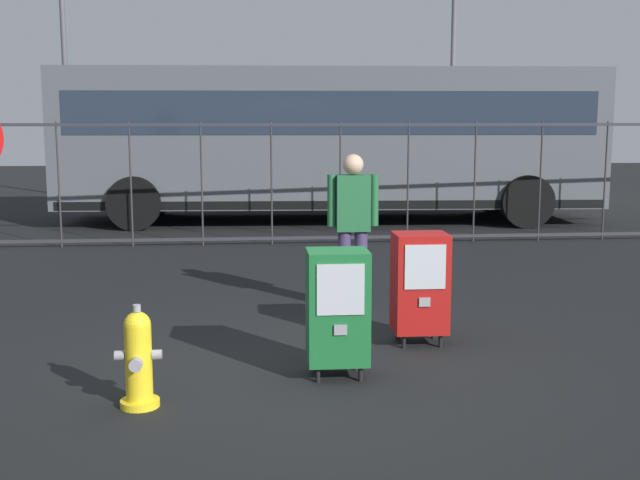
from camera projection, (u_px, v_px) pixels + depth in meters
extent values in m
plane|color=black|center=(296.00, 372.00, 6.46)|extent=(60.00, 60.00, 0.00)
cylinder|color=yellow|center=(140.00, 403.00, 5.68)|extent=(0.28, 0.28, 0.05)
cylinder|color=yellow|center=(139.00, 363.00, 5.64)|extent=(0.19, 0.19, 0.55)
sphere|color=yellow|center=(137.00, 325.00, 5.60)|extent=(0.19, 0.19, 0.19)
cylinder|color=gray|center=(137.00, 308.00, 5.58)|extent=(0.06, 0.06, 0.05)
cylinder|color=gray|center=(136.00, 365.00, 5.50)|extent=(0.09, 0.08, 0.09)
cylinder|color=gray|center=(120.00, 355.00, 5.62)|extent=(0.07, 0.07, 0.07)
cylinder|color=gray|center=(157.00, 355.00, 5.64)|extent=(0.07, 0.07, 0.07)
cylinder|color=black|center=(318.00, 375.00, 6.20)|extent=(0.04, 0.04, 0.12)
cylinder|color=black|center=(361.00, 374.00, 6.23)|extent=(0.04, 0.04, 0.12)
cylinder|color=black|center=(315.00, 364.00, 6.47)|extent=(0.04, 0.04, 0.12)
cylinder|color=black|center=(356.00, 363.00, 6.50)|extent=(0.04, 0.04, 0.12)
cube|color=#19602D|center=(338.00, 306.00, 6.27)|extent=(0.48, 0.40, 0.90)
cube|color=#B2B7BF|center=(341.00, 290.00, 6.04)|extent=(0.36, 0.01, 0.40)
cube|color=gray|center=(340.00, 330.00, 6.09)|extent=(0.10, 0.02, 0.08)
cylinder|color=black|center=(404.00, 342.00, 7.13)|extent=(0.04, 0.04, 0.12)
cylinder|color=black|center=(440.00, 341.00, 7.15)|extent=(0.04, 0.04, 0.12)
cylinder|color=black|center=(398.00, 333.00, 7.40)|extent=(0.04, 0.04, 0.12)
cylinder|color=black|center=(433.00, 332.00, 7.43)|extent=(0.04, 0.04, 0.12)
cube|color=#9E1411|center=(420.00, 282.00, 7.20)|extent=(0.48, 0.40, 0.90)
cube|color=#B2B7BF|center=(425.00, 267.00, 6.97)|extent=(0.36, 0.01, 0.40)
cube|color=gray|center=(425.00, 302.00, 7.02)|extent=(0.10, 0.02, 0.08)
cylinder|color=#382D51|center=(344.00, 270.00, 8.57)|extent=(0.14, 0.14, 0.85)
cylinder|color=#382D51|center=(361.00, 270.00, 8.58)|extent=(0.14, 0.14, 0.85)
cube|color=#1E5933|center=(353.00, 203.00, 8.47)|extent=(0.36, 0.20, 0.60)
sphere|color=tan|center=(353.00, 165.00, 8.41)|extent=(0.22, 0.22, 0.22)
cylinder|color=#1E5933|center=(332.00, 200.00, 8.44)|extent=(0.09, 0.09, 0.55)
cylinder|color=#1E5933|center=(374.00, 200.00, 8.48)|extent=(0.09, 0.09, 0.55)
cube|color=#2D2D33|center=(271.00, 125.00, 12.77)|extent=(18.00, 0.04, 0.05)
cube|color=#2D2D33|center=(272.00, 238.00, 13.05)|extent=(18.00, 0.04, 0.05)
cylinder|color=#2D2D33|center=(59.00, 185.00, 12.61)|extent=(0.03, 0.03, 2.00)
cylinder|color=#2D2D33|center=(131.00, 185.00, 12.71)|extent=(0.03, 0.03, 2.00)
cylinder|color=#2D2D33|center=(202.00, 184.00, 12.81)|extent=(0.03, 0.03, 2.00)
cylinder|color=#2D2D33|center=(272.00, 184.00, 12.91)|extent=(0.03, 0.03, 2.00)
cylinder|color=#2D2D33|center=(340.00, 183.00, 13.01)|extent=(0.03, 0.03, 2.00)
cylinder|color=#2D2D33|center=(408.00, 183.00, 13.11)|extent=(0.03, 0.03, 2.00)
cylinder|color=#2D2D33|center=(475.00, 182.00, 13.21)|extent=(0.03, 0.03, 2.00)
cylinder|color=#2D2D33|center=(540.00, 182.00, 13.31)|extent=(0.03, 0.03, 2.00)
cylinder|color=#2D2D33|center=(605.00, 181.00, 13.41)|extent=(0.03, 0.03, 2.00)
cube|color=#4C5156|center=(329.00, 137.00, 15.87)|extent=(10.60, 2.97, 2.65)
cube|color=#1E2838|center=(329.00, 113.00, 15.80)|extent=(9.97, 2.96, 0.80)
cube|color=black|center=(329.00, 199.00, 16.06)|extent=(10.39, 2.97, 0.16)
cylinder|color=black|center=(527.00, 202.00, 14.98)|extent=(1.01, 0.32, 1.00)
cylinder|color=black|center=(493.00, 190.00, 17.44)|extent=(1.01, 0.32, 1.00)
cylinder|color=black|center=(134.00, 203.00, 14.65)|extent=(1.01, 0.32, 1.00)
cylinder|color=black|center=(156.00, 191.00, 17.12)|extent=(1.01, 0.32, 1.00)
cube|color=beige|center=(373.00, 134.00, 20.19)|extent=(10.65, 3.22, 2.65)
cube|color=#1E2838|center=(373.00, 115.00, 20.11)|extent=(10.02, 3.20, 0.80)
cube|color=black|center=(373.00, 182.00, 20.37)|extent=(10.44, 3.22, 0.16)
cylinder|color=black|center=(529.00, 183.00, 19.20)|extent=(1.02, 0.35, 1.00)
cylinder|color=black|center=(503.00, 176.00, 21.67)|extent=(1.02, 0.35, 1.00)
cylinder|color=black|center=(224.00, 184.00, 19.05)|extent=(1.02, 0.35, 1.00)
cylinder|color=black|center=(233.00, 177.00, 21.52)|extent=(1.02, 0.35, 1.00)
cylinder|color=#4C4F54|center=(453.00, 54.00, 21.49)|extent=(0.14, 0.14, 7.59)
cylinder|color=#4C4F54|center=(64.00, 58.00, 20.77)|extent=(0.14, 0.14, 7.23)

